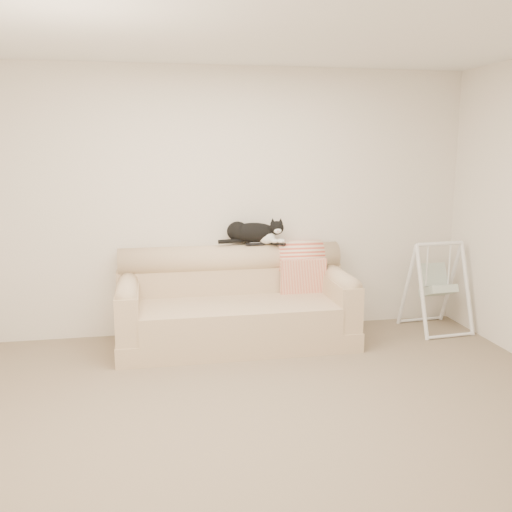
{
  "coord_description": "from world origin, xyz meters",
  "views": [
    {
      "loc": [
        -0.7,
        -3.57,
        1.85
      ],
      "look_at": [
        0.22,
        1.27,
        0.9
      ],
      "focal_mm": 40.0,
      "sensor_mm": 36.0,
      "label": 1
    }
  ],
  "objects_px": {
    "sofa": "(235,306)",
    "remote_b": "(277,244)",
    "baby_swing": "(436,286)",
    "remote_a": "(255,244)",
    "tuxedo_cat": "(254,232)"
  },
  "relations": [
    {
      "from": "remote_a",
      "to": "baby_swing",
      "type": "height_order",
      "value": "remote_a"
    },
    {
      "from": "sofa",
      "to": "remote_b",
      "type": "relative_size",
      "value": 14.26
    },
    {
      "from": "sofa",
      "to": "tuxedo_cat",
      "type": "height_order",
      "value": "tuxedo_cat"
    },
    {
      "from": "sofa",
      "to": "remote_a",
      "type": "xyz_separation_m",
      "value": [
        0.23,
        0.22,
        0.56
      ]
    },
    {
      "from": "remote_a",
      "to": "baby_swing",
      "type": "xyz_separation_m",
      "value": [
        1.83,
        -0.23,
        -0.45
      ]
    },
    {
      "from": "tuxedo_cat",
      "to": "baby_swing",
      "type": "distance_m",
      "value": 1.94
    },
    {
      "from": "remote_b",
      "to": "baby_swing",
      "type": "relative_size",
      "value": 0.17
    },
    {
      "from": "sofa",
      "to": "baby_swing",
      "type": "distance_m",
      "value": 2.07
    },
    {
      "from": "baby_swing",
      "to": "remote_b",
      "type": "bearing_deg",
      "value": 172.62
    },
    {
      "from": "tuxedo_cat",
      "to": "remote_a",
      "type": "bearing_deg",
      "value": -79.74
    },
    {
      "from": "remote_a",
      "to": "remote_b",
      "type": "xyz_separation_m",
      "value": [
        0.22,
        -0.02,
        -0.0
      ]
    },
    {
      "from": "remote_a",
      "to": "remote_b",
      "type": "distance_m",
      "value": 0.22
    },
    {
      "from": "remote_a",
      "to": "tuxedo_cat",
      "type": "xyz_separation_m",
      "value": [
        -0.01,
        0.04,
        0.11
      ]
    },
    {
      "from": "sofa",
      "to": "remote_a",
      "type": "relative_size",
      "value": 12.13
    },
    {
      "from": "sofa",
      "to": "remote_b",
      "type": "xyz_separation_m",
      "value": [
        0.45,
        0.2,
        0.56
      ]
    }
  ]
}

